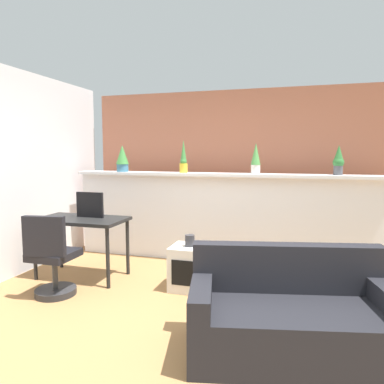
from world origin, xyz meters
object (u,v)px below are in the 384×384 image
at_px(desk, 81,225).
at_px(tv_monitor, 90,205).
at_px(potted_plant_1, 184,159).
at_px(potted_plant_2, 256,158).
at_px(office_chair, 52,262).
at_px(potted_plant_0, 122,158).
at_px(couch, 292,318).
at_px(potted_plant_3, 338,160).
at_px(side_cube_shelf, 189,268).
at_px(vase_on_shelf, 190,241).

relative_size(desk, tv_monitor, 3.04).
xyz_separation_m(potted_plant_1, potted_plant_2, (1.01, 0.02, 0.02)).
bearing_deg(tv_monitor, potted_plant_2, 26.65).
bearing_deg(potted_plant_2, office_chair, -139.28).
distance_m(potted_plant_0, tv_monitor, 1.12).
distance_m(potted_plant_0, desk, 1.32).
xyz_separation_m(potted_plant_1, office_chair, (-0.95, -1.67, -1.07)).
bearing_deg(couch, potted_plant_2, 104.22).
xyz_separation_m(potted_plant_3, couch, (-0.51, -2.13, -1.17)).
height_order(potted_plant_1, couch, potted_plant_1).
relative_size(potted_plant_2, desk, 0.38).
distance_m(potted_plant_0, office_chair, 2.00).
bearing_deg(tv_monitor, desk, -134.48).
xyz_separation_m(desk, side_cube_shelf, (1.40, -0.01, -0.42)).
bearing_deg(couch, vase_on_shelf, 137.76).
bearing_deg(tv_monitor, potted_plant_0, 92.11).
distance_m(desk, tv_monitor, 0.27).
bearing_deg(potted_plant_1, tv_monitor, -134.03).
distance_m(potted_plant_2, tv_monitor, 2.24).
distance_m(vase_on_shelf, couch, 1.56).
distance_m(side_cube_shelf, vase_on_shelf, 0.32).
bearing_deg(couch, potted_plant_0, 140.26).
bearing_deg(potted_plant_3, tv_monitor, -161.10).
xyz_separation_m(potted_plant_0, potted_plant_3, (3.01, 0.06, -0.02)).
distance_m(potted_plant_1, side_cube_shelf, 1.65).
height_order(potted_plant_2, office_chair, potted_plant_2).
xyz_separation_m(potted_plant_1, tv_monitor, (-0.92, -0.96, -0.55)).
bearing_deg(couch, side_cube_shelf, 138.01).
relative_size(desk, vase_on_shelf, 8.36).
height_order(potted_plant_0, couch, potted_plant_0).
xyz_separation_m(potted_plant_1, vase_on_shelf, (0.41, -1.04, -0.90)).
height_order(office_chair, couch, office_chair).
xyz_separation_m(desk, vase_on_shelf, (1.41, -0.01, -0.10)).
bearing_deg(couch, office_chair, 170.93).
height_order(potted_plant_3, office_chair, potted_plant_3).
bearing_deg(desk, potted_plant_2, 27.57).
xyz_separation_m(office_chair, couch, (2.49, -0.40, -0.11)).
xyz_separation_m(potted_plant_2, desk, (-2.01, -1.05, -0.82)).
bearing_deg(potted_plant_0, vase_on_shelf, -37.52).
relative_size(tv_monitor, couch, 0.21).
bearing_deg(office_chair, vase_on_shelf, 24.95).
bearing_deg(side_cube_shelf, potted_plant_2, 59.84).
xyz_separation_m(potted_plant_0, vase_on_shelf, (1.36, -1.05, -0.91)).
bearing_deg(potted_plant_0, office_chair, -89.80).
distance_m(potted_plant_3, vase_on_shelf, 2.17).
bearing_deg(potted_plant_0, couch, -39.74).
relative_size(potted_plant_1, desk, 0.42).
height_order(tv_monitor, side_cube_shelf, tv_monitor).
bearing_deg(office_chair, tv_monitor, 87.64).
xyz_separation_m(potted_plant_3, desk, (-3.05, -1.10, -0.79)).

